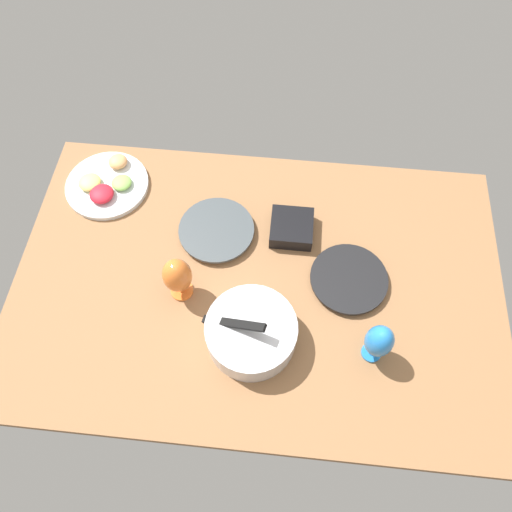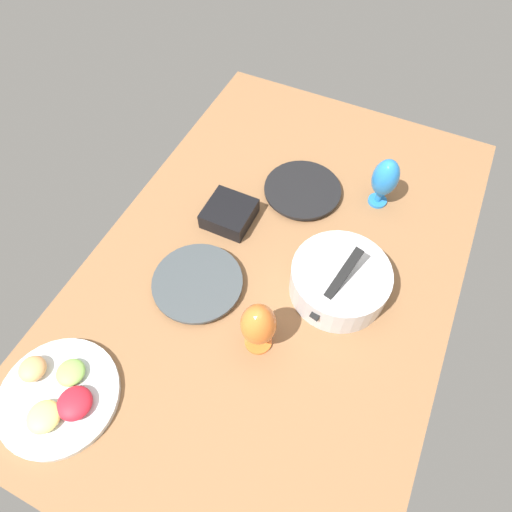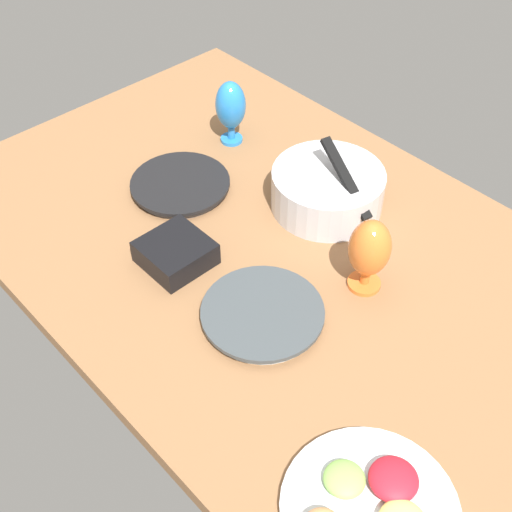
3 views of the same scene
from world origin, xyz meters
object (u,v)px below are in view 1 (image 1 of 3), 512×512
at_px(dinner_plate_left, 349,279).
at_px(fruit_platter, 107,184).
at_px(hurricane_glass_orange, 177,276).
at_px(dinner_plate_right, 217,231).
at_px(square_bowl_black, 292,227).
at_px(mixing_bowl, 250,332).
at_px(hurricane_glass_blue, 379,342).

height_order(dinner_plate_left, fruit_platter, fruit_platter).
relative_size(fruit_platter, hurricane_glass_orange, 1.64).
bearing_deg(dinner_plate_right, fruit_platter, -20.15).
bearing_deg(square_bowl_black, dinner_plate_left, 139.64).
bearing_deg(hurricane_glass_orange, dinner_plate_right, -109.51).
height_order(dinner_plate_right, fruit_platter, fruit_platter).
bearing_deg(mixing_bowl, hurricane_glass_orange, -30.01).
relative_size(dinner_plate_left, square_bowl_black, 1.76).
bearing_deg(mixing_bowl, hurricane_glass_blue, 178.37).
bearing_deg(hurricane_glass_blue, square_bowl_black, -56.32).
bearing_deg(fruit_platter, hurricane_glass_blue, 150.73).
bearing_deg(fruit_platter, square_bowl_black, 169.39).
height_order(dinner_plate_left, hurricane_glass_blue, hurricane_glass_blue).
height_order(dinner_plate_left, hurricane_glass_orange, hurricane_glass_orange).
bearing_deg(dinner_plate_left, mixing_bowl, 36.96).
relative_size(dinner_plate_right, mixing_bowl, 0.91).
distance_m(mixing_bowl, fruit_platter, 0.78).
distance_m(dinner_plate_left, square_bowl_black, 0.26).
bearing_deg(square_bowl_black, mixing_bowl, 75.61).
relative_size(dinner_plate_right, fruit_platter, 0.87).
xyz_separation_m(hurricane_glass_orange, hurricane_glass_blue, (-0.61, 0.15, 0.00)).
height_order(mixing_bowl, hurricane_glass_blue, hurricane_glass_blue).
xyz_separation_m(dinner_plate_right, fruit_platter, (0.42, -0.16, 0.00)).
relative_size(hurricane_glass_orange, hurricane_glass_blue, 1.01).
xyz_separation_m(dinner_plate_left, hurricane_glass_orange, (0.54, 0.09, 0.09)).
bearing_deg(mixing_bowl, dinner_plate_right, -67.10).
distance_m(mixing_bowl, hurricane_glass_orange, 0.28).
distance_m(dinner_plate_right, hurricane_glass_blue, 0.65).
height_order(dinner_plate_left, mixing_bowl, mixing_bowl).
bearing_deg(square_bowl_black, hurricane_glass_blue, 123.68).
distance_m(mixing_bowl, square_bowl_black, 0.41).
bearing_deg(dinner_plate_right, mixing_bowl, 112.90).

